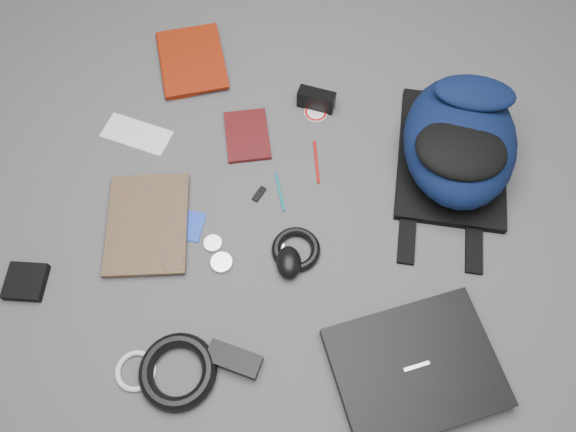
% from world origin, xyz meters
% --- Properties ---
extents(ground, '(4.00, 4.00, 0.00)m').
position_xyz_m(ground, '(0.00, 0.00, 0.00)').
color(ground, '#4F4F51').
rests_on(ground, ground).
extents(backpack, '(0.35, 0.49, 0.19)m').
position_xyz_m(backpack, '(0.40, 0.29, 0.10)').
color(backpack, black).
rests_on(backpack, ground).
extents(laptop, '(0.47, 0.44, 0.04)m').
position_xyz_m(laptop, '(0.38, -0.32, 0.02)').
color(laptop, black).
rests_on(laptop, ground).
extents(textbook_red, '(0.29, 0.32, 0.03)m').
position_xyz_m(textbook_red, '(-0.50, 0.41, 0.01)').
color(textbook_red, maroon).
rests_on(textbook_red, ground).
extents(comic_book, '(0.28, 0.34, 0.02)m').
position_xyz_m(comic_book, '(-0.46, -0.13, 0.01)').
color(comic_book, '#A16E0B').
rests_on(comic_book, ground).
extents(envelope, '(0.21, 0.11, 0.00)m').
position_xyz_m(envelope, '(-0.49, 0.17, 0.00)').
color(envelope, white).
rests_on(envelope, ground).
extents(dvd_case, '(0.17, 0.20, 0.01)m').
position_xyz_m(dvd_case, '(-0.17, 0.23, 0.01)').
color(dvd_case, '#390B0C').
rests_on(dvd_case, ground).
extents(compact_camera, '(0.11, 0.05, 0.06)m').
position_xyz_m(compact_camera, '(-0.00, 0.38, 0.03)').
color(compact_camera, black).
rests_on(compact_camera, ground).
extents(sticker_disc, '(0.09, 0.09, 0.00)m').
position_xyz_m(sticker_disc, '(0.00, 0.36, 0.00)').
color(sticker_disc, white).
rests_on(sticker_disc, ground).
extents(pen_teal, '(0.06, 0.11, 0.01)m').
position_xyz_m(pen_teal, '(-0.04, 0.08, 0.00)').
color(pen_teal, '#0E7683').
rests_on(pen_teal, ground).
extents(pen_red, '(0.05, 0.13, 0.01)m').
position_xyz_m(pen_red, '(0.04, 0.19, 0.00)').
color(pen_red, '#B7140E').
rests_on(pen_red, ground).
extents(id_badge, '(0.06, 0.09, 0.00)m').
position_xyz_m(id_badge, '(-0.24, -0.08, 0.00)').
color(id_badge, blue).
rests_on(id_badge, ground).
extents(usb_black, '(0.03, 0.05, 0.01)m').
position_xyz_m(usb_black, '(-0.09, 0.05, 0.00)').
color(usb_black, black).
rests_on(usb_black, ground).
extents(usb_silver, '(0.03, 0.04, 0.01)m').
position_xyz_m(usb_silver, '(0.00, -0.10, 0.00)').
color(usb_silver, '#B8B8BA').
rests_on(usb_silver, ground).
extents(mouse, '(0.09, 0.10, 0.05)m').
position_xyz_m(mouse, '(0.03, -0.13, 0.02)').
color(mouse, black).
rests_on(mouse, ground).
extents(headphone_left, '(0.05, 0.05, 0.01)m').
position_xyz_m(headphone_left, '(-0.17, -0.12, 0.01)').
color(headphone_left, silver).
rests_on(headphone_left, ground).
extents(headphone_right, '(0.07, 0.07, 0.01)m').
position_xyz_m(headphone_right, '(-0.14, -0.16, 0.01)').
color(headphone_right, silver).
rests_on(headphone_right, ground).
extents(cable_coil, '(0.16, 0.16, 0.02)m').
position_xyz_m(cable_coil, '(0.04, -0.09, 0.01)').
color(cable_coil, black).
rests_on(cable_coil, ground).
extents(power_brick, '(0.13, 0.07, 0.03)m').
position_xyz_m(power_brick, '(-0.04, -0.39, 0.02)').
color(power_brick, black).
rests_on(power_brick, ground).
extents(power_cord_coil, '(0.22, 0.22, 0.04)m').
position_xyz_m(power_cord_coil, '(-0.16, -0.45, 0.02)').
color(power_cord_coil, black).
rests_on(power_cord_coil, ground).
extents(pouch, '(0.11, 0.11, 0.02)m').
position_xyz_m(pouch, '(-0.60, -0.33, 0.01)').
color(pouch, black).
rests_on(pouch, ground).
extents(white_cable_coil, '(0.12, 0.12, 0.01)m').
position_xyz_m(white_cable_coil, '(-0.26, -0.47, 0.01)').
color(white_cable_coil, silver).
rests_on(white_cable_coil, ground).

